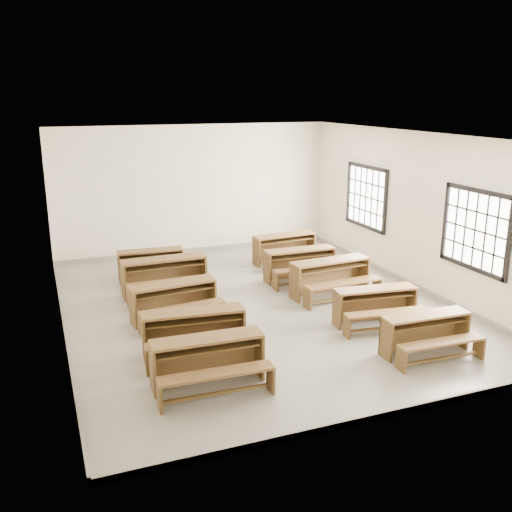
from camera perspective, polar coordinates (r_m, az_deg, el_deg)
name	(u,v)px	position (r m, az deg, el deg)	size (l,w,h in m)	color
room	(261,195)	(10.39, 0.46, 6.12)	(8.50, 8.50, 3.20)	gray
desk_set_0	(208,358)	(7.98, -4.79, -10.16)	(1.58, 0.86, 0.70)	brown
desk_set_1	(194,330)	(8.89, -6.20, -7.33)	(1.65, 0.98, 0.71)	brown
desk_set_2	(174,299)	(10.25, -8.15, -4.27)	(1.60, 0.95, 0.68)	brown
desk_set_3	(165,274)	(11.55, -9.10, -1.77)	(1.70, 0.90, 0.76)	brown
desk_set_4	(151,262)	(12.67, -10.46, -0.59)	(1.45, 0.82, 0.63)	brown
desk_set_5	(427,331)	(9.28, 16.71, -7.21)	(1.44, 0.79, 0.64)	brown
desk_set_6	(376,304)	(10.20, 11.90, -4.67)	(1.53, 0.92, 0.65)	brown
desk_set_7	(331,275)	(11.46, 7.54, -1.91)	(1.70, 0.96, 0.74)	brown
desk_set_8	(301,262)	(12.34, 4.48, -0.63)	(1.56, 0.83, 0.70)	brown
desk_set_9	(285,246)	(13.64, 2.95, 0.98)	(1.60, 0.93, 0.69)	brown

